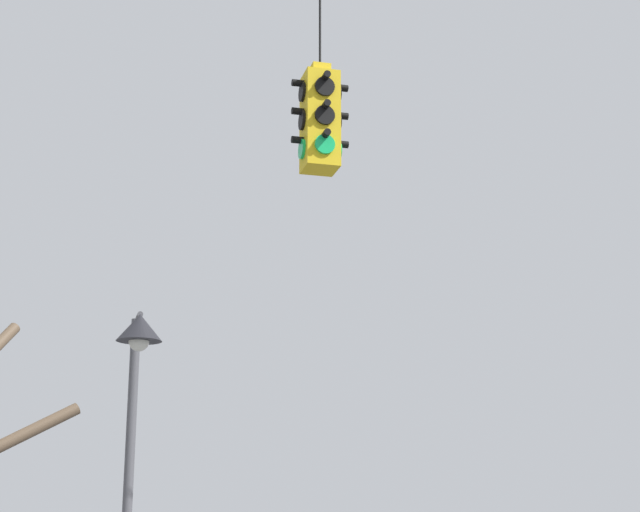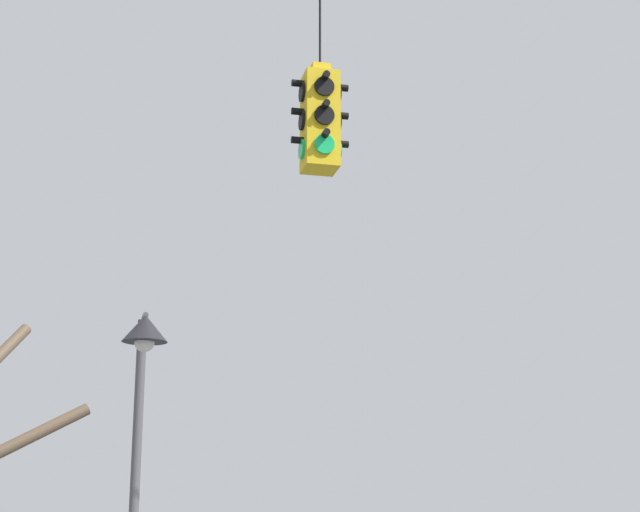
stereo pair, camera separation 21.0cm
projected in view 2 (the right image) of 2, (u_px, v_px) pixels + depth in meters
name	position (u px, v px, depth m)	size (l,w,h in m)	color
traffic_light_over_intersection	(320.00, 120.00, 9.76)	(0.58, 0.58, 2.24)	yellow
street_lamp	(141.00, 391.00, 11.77)	(0.55, 0.94, 4.46)	#515156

